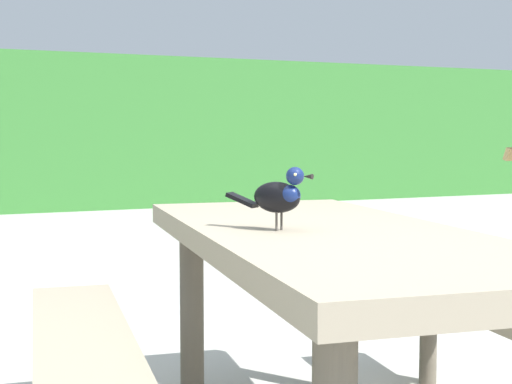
% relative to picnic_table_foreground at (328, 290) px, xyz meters
% --- Properties ---
extents(picnic_table_foreground, '(1.88, 1.90, 0.74)m').
position_rel_picnic_table_foreground_xyz_m(picnic_table_foreground, '(0.00, 0.00, 0.00)').
color(picnic_table_foreground, gray).
rests_on(picnic_table_foreground, ground).
extents(bird_grackle, '(0.18, 0.25, 0.18)m').
position_rel_picnic_table_foreground_xyz_m(bird_grackle, '(-0.15, 0.02, 0.29)').
color(bird_grackle, black).
rests_on(bird_grackle, picnic_table_foreground).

